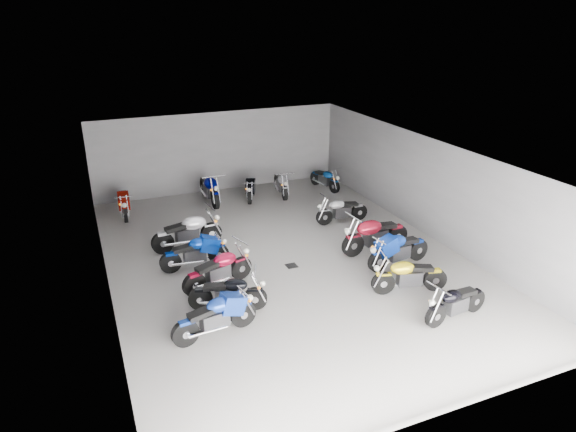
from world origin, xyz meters
The scene contains 21 objects.
ground centered at (0.00, 0.00, 0.00)m, with size 14.00×14.00×0.00m, color gray.
wall_back centered at (0.00, 7.00, 1.60)m, with size 10.00×0.10×3.20m, color slate.
wall_left centered at (-5.00, 0.00, 1.60)m, with size 0.10×14.00×3.20m, color slate.
wall_right centered at (5.00, 0.00, 1.60)m, with size 0.10×14.00×3.20m, color slate.
ceiling centered at (0.00, 0.00, 3.22)m, with size 10.00×14.00×0.04m, color black.
drain_grate centered at (0.00, -0.50, 0.01)m, with size 0.32×0.32×0.01m, color black.
motorcycle_left_b centered at (-2.92, -2.97, 0.49)m, with size 2.05×0.53×0.91m.
motorcycle_left_c centered at (-2.34, -2.04, 0.47)m, with size 1.85×0.85×0.86m.
motorcycle_left_d centered at (-2.25, -0.84, 0.50)m, with size 2.05×0.73×0.92m.
motorcycle_left_e centered at (-2.57, 0.47, 0.48)m, with size 2.01×0.39×0.89m.
motorcycle_left_f centered at (-2.47, 1.88, 0.54)m, with size 2.25×0.50×0.99m.
motorcycle_right_a centered at (2.52, -4.54, 0.46)m, with size 1.91×0.46×0.84m.
motorcycle_right_b centered at (2.24, -3.04, 0.49)m, with size 2.00×0.66×0.90m.
motorcycle_right_c centered at (2.83, -1.67, 0.51)m, with size 2.14×0.50×0.94m.
motorcycle_right_d centered at (2.73, -0.57, 0.56)m, with size 2.34×0.49×1.03m.
motorcycle_right_f centered at (2.89, 1.87, 0.46)m, with size 1.93×0.39×0.85m.
motorcycle_back_a centered at (-4.00, 5.50, 0.51)m, with size 0.44×2.11×0.93m.
motorcycle_back_c centered at (-0.80, 5.64, 0.56)m, with size 0.45×2.34×1.03m.
motorcycle_back_d centered at (0.81, 5.42, 0.45)m, with size 0.90×1.77×0.83m.
motorcycle_back_e centered at (2.05, 5.37, 0.47)m, with size 0.50×1.97×0.87m.
motorcycle_back_f centered at (4.01, 5.34, 0.44)m, with size 0.51×1.84×0.81m.
Camera 1 is at (-5.24, -12.72, 6.91)m, focal length 32.00 mm.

